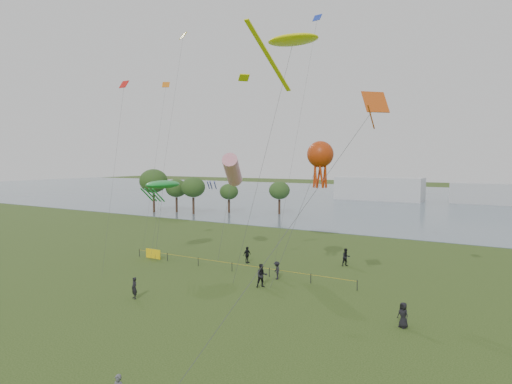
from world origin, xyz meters
The scene contains 18 objects.
ground_plane centered at (0.00, 0.00, 0.00)m, with size 400.00×400.00×0.00m, color #263C13.
lake centered at (0.00, 100.00, 0.02)m, with size 400.00×120.00×0.08m, color slate.
pavilion_left centered at (-12.00, 95.00, 3.00)m, with size 22.00×8.00×6.00m, color silver.
pavilion_right centered at (14.00, 98.00, 2.50)m, with size 18.00×7.00×5.00m, color silver.
trees centered at (-36.94, 48.20, 5.36)m, with size 27.82×14.98×8.69m.
fence centered at (-11.60, 14.91, 0.55)m, with size 24.07×0.07×1.05m.
spectator_a centered at (-0.52, 11.85, 0.97)m, with size 0.94×0.74×1.94m, color black.
spectator_b centered at (-0.57, 14.60, 0.79)m, with size 1.02×0.59×1.58m, color black.
spectator_c centered at (-5.92, 18.37, 0.84)m, with size 0.98×0.41×1.68m, color black.
spectator_d centered at (11.26, 8.90, 0.80)m, with size 0.78×0.51×1.60m, color black.
spectator_f centered at (-7.41, 4.48, 0.81)m, with size 0.59×0.39×1.63m, color black.
spectator_g centered at (3.18, 22.20, 0.88)m, with size 0.85×0.66×1.76m, color black.
kite_stingray centered at (0.23, 15.74, 20.64)m, with size 5.74×9.92×21.11m.
kite_windsock centered at (-8.64, 19.83, 9.38)m, with size 4.15×4.95×11.21m.
kite_creature centered at (-14.92, 15.96, 7.84)m, with size 2.50×4.75×8.30m.
kite_octopus centered at (2.61, 16.54, 10.87)m, with size 3.67×5.52×12.09m.
kite_delta centered at (9.13, 8.00, 13.37)m, with size 5.80×15.07×14.72m.
small_kites centered at (-2.93, 17.95, 22.26)m, with size 41.63×14.78×9.78m.
Camera 1 is at (16.39, -18.17, 10.41)m, focal length 30.00 mm.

